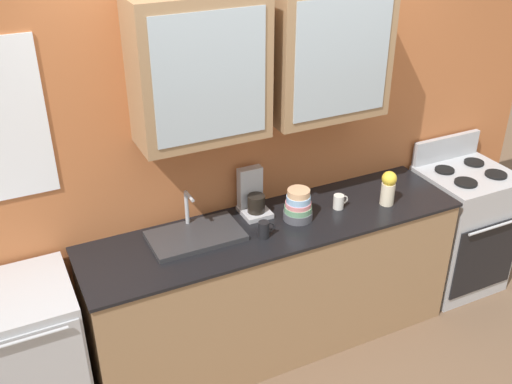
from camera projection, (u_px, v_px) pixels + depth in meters
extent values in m
plane|color=brown|center=(274.00, 340.00, 4.09)|extent=(10.00, 10.00, 0.00)
cube|color=#B76638|center=(251.00, 142.00, 3.72)|extent=(4.37, 0.10, 2.69)
cube|color=#93704C|center=(199.00, 70.00, 3.13)|extent=(0.71, 0.31, 0.78)
cube|color=#9EADB7|center=(211.00, 78.00, 3.00)|extent=(0.61, 0.01, 0.67)
cube|color=#93704C|center=(328.00, 51.00, 3.43)|extent=(0.71, 0.31, 0.78)
cube|color=#9EADB7|center=(343.00, 59.00, 3.30)|extent=(0.61, 0.01, 0.67)
cube|color=#93704C|center=(275.00, 287.00, 3.87)|extent=(2.37, 0.59, 0.92)
cube|color=black|center=(276.00, 226.00, 3.64)|extent=(2.40, 0.61, 0.02)
cube|color=#ADAFB5|center=(459.00, 229.00, 4.45)|extent=(0.61, 0.57, 0.94)
cube|color=black|center=(486.00, 258.00, 4.26)|extent=(0.56, 0.01, 0.56)
cylinder|color=#ADAFB5|center=(496.00, 226.00, 4.10)|extent=(0.49, 0.02, 0.02)
cube|color=#ADAFB5|center=(446.00, 148.00, 4.39)|extent=(0.58, 0.04, 0.18)
cylinder|color=black|center=(466.00, 182.00, 4.09)|extent=(0.15, 0.15, 0.02)
cylinder|color=black|center=(496.00, 174.00, 4.19)|extent=(0.15, 0.15, 0.02)
cylinder|color=black|center=(445.00, 170.00, 4.25)|extent=(0.14, 0.14, 0.02)
cylinder|color=black|center=(474.00, 162.00, 4.36)|extent=(0.14, 0.14, 0.02)
cube|color=#2D2D30|center=(196.00, 236.00, 3.49)|extent=(0.54, 0.32, 0.03)
cylinder|color=#ADAFB5|center=(187.00, 208.00, 3.54)|extent=(0.02, 0.02, 0.22)
cylinder|color=#ADAFB5|center=(189.00, 196.00, 3.44)|extent=(0.02, 0.12, 0.02)
cylinder|color=#4C4C54|center=(298.00, 215.00, 3.68)|extent=(0.18, 0.18, 0.05)
cylinder|color=#669972|center=(298.00, 209.00, 3.66)|extent=(0.17, 0.17, 0.05)
cylinder|color=#D87F84|center=(298.00, 205.00, 3.65)|extent=(0.16, 0.16, 0.04)
cylinder|color=#8CB7E0|center=(298.00, 199.00, 3.63)|extent=(0.15, 0.15, 0.05)
cylinder|color=#E0AD7F|center=(299.00, 194.00, 3.61)|extent=(0.14, 0.14, 0.05)
cylinder|color=beige|center=(387.00, 194.00, 3.82)|extent=(0.09, 0.09, 0.15)
sphere|color=yellow|center=(389.00, 178.00, 3.76)|extent=(0.10, 0.10, 0.10)
cylinder|color=black|center=(264.00, 230.00, 3.48)|extent=(0.07, 0.07, 0.10)
torus|color=black|center=(270.00, 227.00, 3.50)|extent=(0.06, 0.01, 0.06)
cylinder|color=silver|center=(338.00, 201.00, 3.79)|extent=(0.07, 0.07, 0.09)
torus|color=silver|center=(344.00, 199.00, 3.80)|extent=(0.06, 0.01, 0.06)
cube|color=#ADAFB5|center=(29.00, 361.00, 3.28)|extent=(0.58, 0.56, 0.94)
cylinder|color=#ADAFB5|center=(22.00, 341.00, 2.84)|extent=(0.44, 0.02, 0.02)
cube|color=#B7B7BC|center=(255.00, 212.00, 3.73)|extent=(0.17, 0.20, 0.03)
cylinder|color=black|center=(256.00, 204.00, 3.68)|extent=(0.11, 0.11, 0.11)
cube|color=#B7B7BC|center=(250.00, 187.00, 3.72)|extent=(0.15, 0.06, 0.26)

